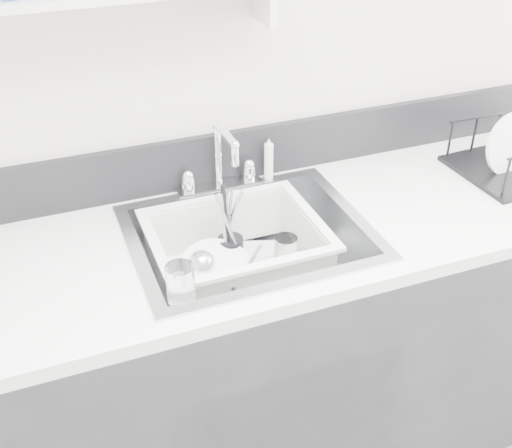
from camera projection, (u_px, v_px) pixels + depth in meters
name	position (u px, v px, depth m)	size (l,w,h in m)	color
counter_run	(250.00, 356.00, 1.98)	(3.20, 0.62, 0.92)	#27272B
backsplash	(214.00, 159.00, 1.92)	(3.20, 0.02, 0.16)	black
sink	(249.00, 260.00, 1.78)	(0.64, 0.52, 0.20)	silver
faucet	(220.00, 173.00, 1.89)	(0.26, 0.18, 0.23)	silver
side_sprayer	(269.00, 159.00, 1.94)	(0.03, 0.03, 0.14)	silver
wash_tub	(236.00, 254.00, 1.78)	(0.47, 0.39, 0.18)	silver
plate_stack	(219.00, 278.00, 1.77)	(0.25, 0.25, 0.10)	white
utensil_cup	(230.00, 249.00, 1.83)	(0.07, 0.07, 0.25)	black
ladle	(229.00, 274.00, 1.75)	(0.31, 0.11, 0.09)	silver
tumbler_in_tub	(286.00, 251.00, 1.84)	(0.07, 0.07, 0.09)	white
tumbler_counter	(181.00, 283.00, 1.47)	(0.07, 0.07, 0.09)	white
bowl_small	(282.00, 281.00, 1.78)	(0.09, 0.09, 0.03)	white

